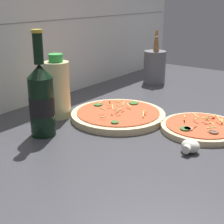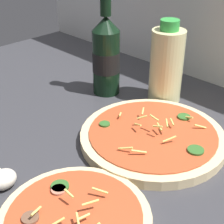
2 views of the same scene
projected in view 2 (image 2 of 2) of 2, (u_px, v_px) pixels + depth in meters
The scene contains 6 objects.
counter_slab at pixel (138, 197), 56.74cm from camera, with size 160.00×90.00×2.50cm.
pizza_near at pixel (75, 220), 49.67cm from camera, with size 22.51×22.51×4.15cm.
pizza_far at pixel (153, 137), 67.90cm from camera, with size 28.63×28.63×5.79cm.
beer_bottle at pixel (106, 54), 82.49cm from camera, with size 6.72×6.72×27.87cm.
oil_bottle at pixel (166, 65), 79.53cm from camera, with size 7.73×7.73×19.48cm.
mushroom_left at pixel (2, 179), 56.41cm from camera, with size 4.76×4.53×3.17cm.
Camera 2 is at (26.59, -32.87, 41.85)cm, focal length 55.00 mm.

